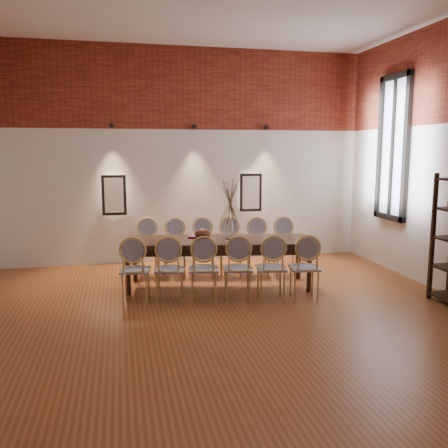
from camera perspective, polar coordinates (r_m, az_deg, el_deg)
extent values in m
cube|color=#955025|center=(5.98, -0.09, -11.91)|extent=(7.00, 7.00, 0.02)
cube|color=silver|center=(9.09, -4.94, 8.11)|extent=(7.00, 0.10, 4.00)
cube|color=silver|center=(2.26, 19.68, 5.64)|extent=(7.00, 0.10, 4.00)
cube|color=maroon|center=(9.09, -4.99, 16.00)|extent=(7.00, 0.02, 1.50)
cube|color=#FFEAC6|center=(8.95, -13.09, 3.41)|extent=(0.36, 0.06, 0.66)
cube|color=#FFEAC6|center=(9.29, 3.19, 3.82)|extent=(0.36, 0.06, 0.66)
cylinder|color=black|center=(8.89, -13.37, 11.44)|extent=(0.08, 0.10, 0.08)
cylinder|color=black|center=(9.00, -3.59, 11.62)|extent=(0.08, 0.10, 0.08)
cylinder|color=black|center=(9.32, 5.12, 11.50)|extent=(0.08, 0.10, 0.08)
cube|color=silver|center=(8.80, 19.74, 8.59)|extent=(0.02, 0.78, 2.38)
cube|color=black|center=(8.79, 19.63, 8.59)|extent=(0.08, 0.90, 2.50)
cube|color=black|center=(8.79, 19.63, 8.59)|extent=(0.06, 0.06, 2.40)
cube|color=#351B11|center=(7.41, -0.67, -4.70)|extent=(2.96, 1.37, 0.75)
cylinder|color=silver|center=(7.31, 0.76, -0.68)|extent=(0.14, 0.14, 0.30)
ellipsoid|color=#5C2717|center=(7.26, -2.59, -1.24)|extent=(0.24, 0.24, 0.18)
cube|color=#910F51|center=(7.48, -3.36, -1.53)|extent=(0.29, 0.22, 0.03)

